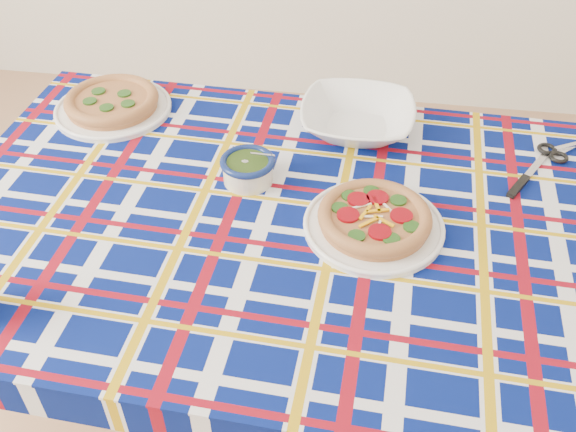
% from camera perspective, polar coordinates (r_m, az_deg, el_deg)
% --- Properties ---
extents(dining_table, '(1.48, 0.96, 0.68)m').
position_cam_1_polar(dining_table, '(1.31, 1.12, -2.41)').
color(dining_table, brown).
rests_on(dining_table, floor).
extents(tablecloth, '(1.51, 0.99, 0.10)m').
position_cam_1_polar(tablecloth, '(1.29, 1.13, -1.70)').
color(tablecloth, '#05125C').
rests_on(tablecloth, dining_table).
extents(main_focaccia_plate, '(0.29, 0.29, 0.05)m').
position_cam_1_polar(main_focaccia_plate, '(1.23, 7.70, -0.15)').
color(main_focaccia_plate, '#AA693C').
rests_on(main_focaccia_plate, tablecloth).
extents(pesto_bowl, '(0.13, 0.13, 0.07)m').
position_cam_1_polar(pesto_bowl, '(1.33, -3.60, 4.33)').
color(pesto_bowl, '#1C300D').
rests_on(pesto_bowl, tablecloth).
extents(serving_bowl, '(0.27, 0.27, 0.06)m').
position_cam_1_polar(serving_bowl, '(1.50, 6.19, 8.63)').
color(serving_bowl, white).
rests_on(serving_bowl, tablecloth).
extents(second_focaccia_plate, '(0.32, 0.32, 0.05)m').
position_cam_1_polar(second_focaccia_plate, '(1.62, -15.38, 9.78)').
color(second_focaccia_plate, '#AA693C').
rests_on(second_focaccia_plate, tablecloth).
extents(table_knife, '(0.12, 0.19, 0.01)m').
position_cam_1_polar(table_knife, '(1.48, 21.18, 4.22)').
color(table_knife, silver).
rests_on(table_knife, tablecloth).
extents(kitchen_scissors, '(0.19, 0.17, 0.01)m').
position_cam_1_polar(kitchen_scissors, '(1.58, 24.16, 5.79)').
color(kitchen_scissors, silver).
rests_on(kitchen_scissors, tablecloth).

